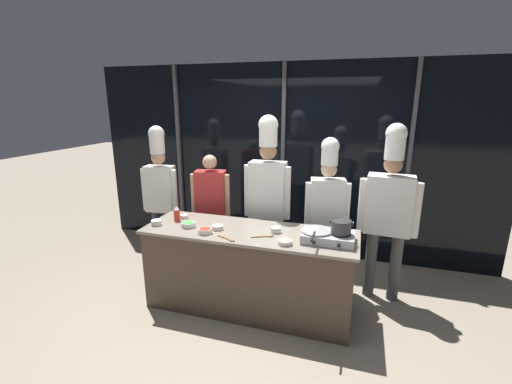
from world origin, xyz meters
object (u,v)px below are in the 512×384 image
at_px(prep_bowl_scallions, 188,224).
at_px(prep_bowl_noodles, 276,229).
at_px(prep_bowl_chicken, 184,216).
at_px(stock_pot, 341,226).
at_px(prep_bowl_bean_sprouts, 217,227).
at_px(squeeze_bottle_chili, 177,214).
at_px(prep_bowl_chili_flakes, 205,231).
at_px(portable_stove, 328,237).
at_px(chef_head, 160,185).
at_px(frying_pan, 317,228).
at_px(chef_sous, 268,188).
at_px(person_guest, 211,202).
at_px(prep_bowl_garlic, 156,222).
at_px(chef_line, 327,203).
at_px(serving_spoon_slotted, 267,236).
at_px(chef_pastry, 389,205).
at_px(prep_bowl_ginger, 285,242).
at_px(serving_spoon_solid, 229,239).

bearing_deg(prep_bowl_scallions, prep_bowl_noodles, 7.53).
bearing_deg(prep_bowl_chicken, prep_bowl_noodles, -5.85).
xyz_separation_m(stock_pot, prep_bowl_bean_sprouts, (-1.25, -0.02, -0.14)).
relative_size(squeeze_bottle_chili, prep_bowl_chicken, 1.83).
distance_m(squeeze_bottle_chili, prep_bowl_chili_flakes, 0.52).
relative_size(portable_stove, chef_head, 0.26).
height_order(frying_pan, chef_sous, chef_sous).
bearing_deg(person_guest, prep_bowl_garlic, 58.69).
xyz_separation_m(prep_bowl_chicken, prep_bowl_garlic, (-0.18, -0.29, 0.01)).
xyz_separation_m(portable_stove, stock_pot, (0.11, 0.00, 0.12)).
bearing_deg(chef_line, serving_spoon_slotted, 46.33).
bearing_deg(chef_head, prep_bowl_noodles, 153.82).
height_order(portable_stove, chef_head, chef_head).
distance_m(prep_bowl_chili_flakes, chef_pastry, 1.98).
xyz_separation_m(portable_stove, prep_bowl_scallions, (-1.46, -0.04, -0.02)).
bearing_deg(stock_pot, portable_stove, -179.86).
xyz_separation_m(portable_stove, prep_bowl_chili_flakes, (-1.21, -0.15, -0.02)).
xyz_separation_m(prep_bowl_scallions, prep_bowl_chili_flakes, (0.25, -0.11, -0.00)).
height_order(portable_stove, stock_pot, stock_pot).
bearing_deg(serving_spoon_slotted, prep_bowl_chicken, 166.81).
xyz_separation_m(prep_bowl_chili_flakes, chef_sous, (0.43, 0.83, 0.28)).
bearing_deg(frying_pan, prep_bowl_ginger, -145.97).
bearing_deg(prep_bowl_garlic, squeeze_bottle_chili, 50.75).
xyz_separation_m(prep_bowl_bean_sprouts, chef_sous, (0.35, 0.70, 0.28)).
bearing_deg(person_guest, serving_spoon_solid, 111.75).
xyz_separation_m(chef_head, chef_line, (2.18, 0.02, -0.05)).
relative_size(prep_bowl_bean_sprouts, chef_pastry, 0.06).
bearing_deg(prep_bowl_noodles, portable_stove, -8.64).
xyz_separation_m(squeeze_bottle_chili, serving_spoon_solid, (0.75, -0.33, -0.07)).
bearing_deg(serving_spoon_solid, portable_stove, 14.57).
height_order(prep_bowl_ginger, prep_bowl_chili_flakes, prep_bowl_chili_flakes).
distance_m(chef_sous, chef_pastry, 1.36).
bearing_deg(chef_line, portable_stove, 85.70).
bearing_deg(prep_bowl_garlic, frying_pan, 2.95).
bearing_deg(prep_bowl_ginger, person_guest, 142.51).
bearing_deg(squeeze_bottle_chili, prep_bowl_bean_sprouts, -11.48).
relative_size(prep_bowl_garlic, chef_pastry, 0.06).
xyz_separation_m(frying_pan, chef_head, (-2.16, 0.72, 0.09)).
xyz_separation_m(prep_bowl_ginger, prep_bowl_garlic, (-1.44, 0.09, 0.01)).
bearing_deg(serving_spoon_slotted, prep_bowl_ginger, -32.23).
bearing_deg(stock_pot, chef_sous, 142.85).
relative_size(prep_bowl_ginger, person_guest, 0.09).
relative_size(serving_spoon_solid, chef_sous, 0.11).
bearing_deg(serving_spoon_slotted, prep_bowl_bean_sprouts, 176.47).
xyz_separation_m(stock_pot, prep_bowl_chicken, (-1.76, 0.19, -0.14)).
distance_m(prep_bowl_bean_sprouts, prep_bowl_chili_flakes, 0.16).
height_order(prep_bowl_noodles, prep_bowl_scallions, prep_bowl_noodles).
relative_size(portable_stove, prep_bowl_scallions, 3.24).
relative_size(prep_bowl_garlic, person_guest, 0.07).
height_order(prep_bowl_scallions, prep_bowl_chili_flakes, same).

